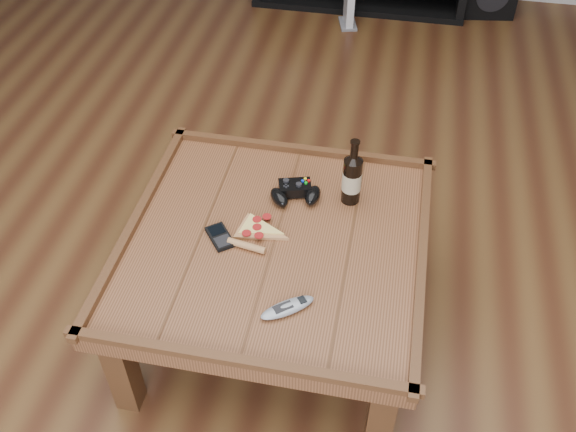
% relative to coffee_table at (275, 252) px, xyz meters
% --- Properties ---
extents(ground, '(6.00, 6.00, 0.00)m').
position_rel_coffee_table_xyz_m(ground, '(0.00, 0.00, -0.39)').
color(ground, '#442313').
rests_on(ground, ground).
extents(coffee_table, '(1.03, 1.03, 0.48)m').
position_rel_coffee_table_xyz_m(coffee_table, '(0.00, 0.00, 0.00)').
color(coffee_table, '#4F2C16').
rests_on(coffee_table, ground).
extents(beer_bottle, '(0.07, 0.07, 0.26)m').
position_rel_coffee_table_xyz_m(beer_bottle, '(0.22, 0.25, 0.16)').
color(beer_bottle, black).
rests_on(beer_bottle, coffee_table).
extents(game_controller, '(0.20, 0.16, 0.05)m').
position_rel_coffee_table_xyz_m(game_controller, '(0.03, 0.22, 0.08)').
color(game_controller, black).
rests_on(game_controller, coffee_table).
extents(pizza_slice, '(0.18, 0.26, 0.02)m').
position_rel_coffee_table_xyz_m(pizza_slice, '(-0.07, 0.02, 0.07)').
color(pizza_slice, tan).
rests_on(pizza_slice, coffee_table).
extents(smartphone, '(0.12, 0.13, 0.02)m').
position_rel_coffee_table_xyz_m(smartphone, '(-0.18, -0.03, 0.07)').
color(smartphone, black).
rests_on(smartphone, coffee_table).
extents(remote_control, '(0.17, 0.15, 0.03)m').
position_rel_coffee_table_xyz_m(remote_control, '(0.10, -0.28, 0.07)').
color(remote_control, gray).
rests_on(remote_control, coffee_table).
extents(game_console, '(0.14, 0.20, 0.23)m').
position_rel_coffee_table_xyz_m(game_console, '(-0.03, 2.40, -0.29)').
color(game_console, gray).
rests_on(game_console, ground).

